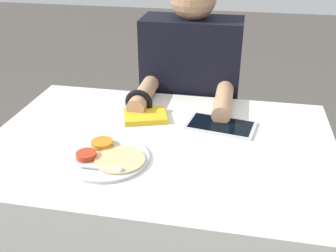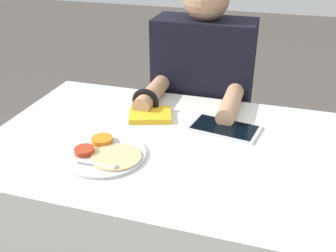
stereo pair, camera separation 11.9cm
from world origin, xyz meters
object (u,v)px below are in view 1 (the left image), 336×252
(tablet_device, at_px, (221,125))
(person_diner, at_px, (189,121))
(red_notebook, at_px, (145,116))
(thali_tray, at_px, (107,157))

(tablet_device, height_order, person_diner, person_diner)
(person_diner, bearing_deg, red_notebook, -108.77)
(thali_tray, bearing_deg, tablet_device, 40.92)
(red_notebook, height_order, tablet_device, red_notebook)
(red_notebook, xyz_separation_m, tablet_device, (0.29, -0.01, -0.00))
(tablet_device, xyz_separation_m, person_diner, (-0.16, 0.37, -0.19))
(thali_tray, bearing_deg, person_diner, 75.58)
(red_notebook, height_order, person_diner, person_diner)
(thali_tray, distance_m, red_notebook, 0.30)
(person_diner, bearing_deg, tablet_device, -66.14)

